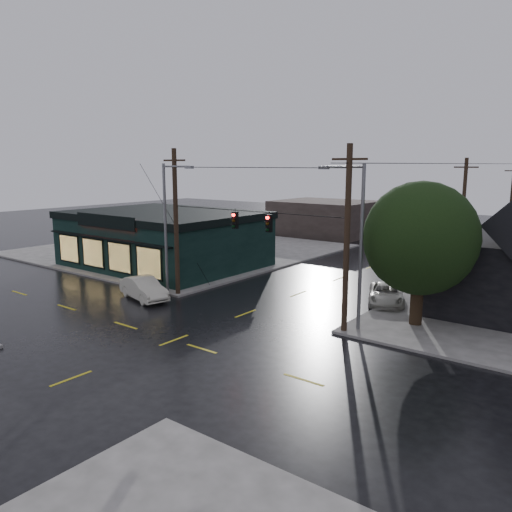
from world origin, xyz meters
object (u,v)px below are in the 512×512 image
Objects in this scene: utility_pole_nw at (178,295)px; sedan_cream at (144,288)px; corner_tree at (420,239)px; suv_silver at (386,294)px; utility_pole_ne at (344,333)px.

sedan_cream is at bearing -116.84° from utility_pole_nw.
corner_tree is 16.86m from utility_pole_nw.
corner_tree is at bearing 12.50° from utility_pole_nw.
suv_silver is (12.50, 6.83, 0.67)m from utility_pole_nw.
suv_silver is at bearing 133.65° from corner_tree.
utility_pole_nw reaches higher than sedan_cream.
utility_pole_nw is at bearing -12.17° from sedan_cream.
corner_tree is at bearing 52.22° from utility_pole_ne.
utility_pole_nw is 2.11× the size of suv_silver.
corner_tree is at bearing -56.82° from sedan_cream.
suv_silver is (13.58, 8.97, -0.09)m from sedan_cream.
utility_pole_ne is at bearing -109.41° from suv_silver.
sedan_cream is at bearing -161.50° from corner_tree.
sedan_cream is at bearing -170.16° from suv_silver.
corner_tree is 1.68× the size of suv_silver.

